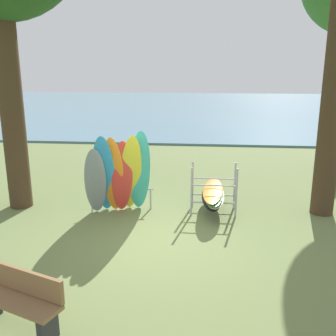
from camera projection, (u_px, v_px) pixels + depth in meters
name	position (u px, v px, depth m)	size (l,w,h in m)	color
ground_plane	(153.00, 237.00, 8.43)	(80.00, 80.00, 0.00)	olive
lake_water	(194.00, 107.00, 35.50)	(80.00, 36.00, 0.10)	slate
leaning_board_pile	(118.00, 176.00, 9.41)	(1.78, 1.37, 2.21)	gray
board_storage_rack	(213.00, 193.00, 9.78)	(1.15, 2.12, 1.25)	#9EA0A5
park_bench	(20.00, 299.00, 5.41)	(1.45, 0.88, 0.85)	#2D2D33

